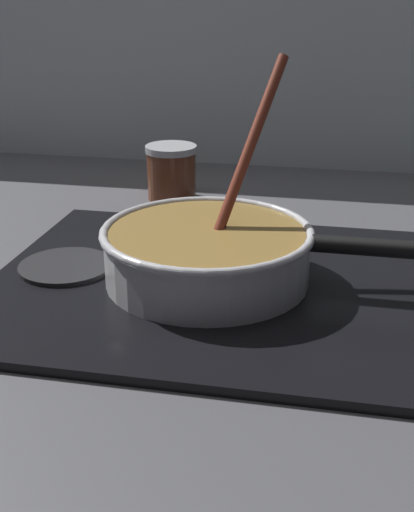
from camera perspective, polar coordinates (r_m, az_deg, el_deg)
name	(u,v)px	position (r m, az deg, el deg)	size (l,w,h in m)	color
ground	(64,344)	(0.80, -12.13, -7.42)	(2.40, 1.60, 0.04)	#4C4C51
backsplash_wall	(202,32)	(1.46, -0.45, 18.64)	(2.40, 0.02, 0.55)	silver
hob_plate	(207,284)	(0.87, 0.00, -2.42)	(0.56, 0.48, 0.01)	black
burner_ring	(207,277)	(0.87, 0.00, -1.82)	(0.16, 0.16, 0.01)	#592D0C
spare_burner	(66,266)	(0.92, -12.01, -0.85)	(0.13, 0.13, 0.01)	#262628
cooking_pan	(208,252)	(0.85, 0.12, 0.34)	(0.41, 0.27, 0.27)	silver
condiment_jar	(173,172)	(1.23, -2.92, 7.20)	(0.09, 0.09, 0.10)	brown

